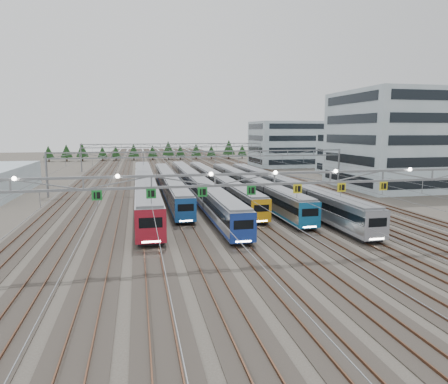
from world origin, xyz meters
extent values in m
plane|color=#47423A|center=(0.00, 0.00, 0.00)|extent=(400.00, 400.00, 0.00)
cube|color=#2D2823|center=(0.00, 100.00, 0.04)|extent=(54.00, 260.00, 0.08)
cube|color=brown|center=(-25.47, 100.00, 0.16)|extent=(0.08, 260.00, 0.16)
cube|color=brown|center=(25.47, 100.00, 0.16)|extent=(0.08, 260.00, 0.16)
cube|color=brown|center=(-0.72, 100.00, 0.16)|extent=(0.08, 260.00, 0.16)
cube|color=brown|center=(0.72, 100.00, 0.16)|extent=(0.08, 260.00, 0.16)
cube|color=black|center=(-11.25, 33.59, 0.44)|extent=(2.60, 57.88, 0.39)
cube|color=#A6A8AE|center=(-11.25, 33.59, 2.34)|extent=(3.06, 59.06, 3.44)
cube|color=black|center=(-11.25, 33.59, 2.76)|extent=(3.12, 58.76, 1.04)
cube|color=#A5192A|center=(-11.25, 33.59, 0.90)|extent=(3.11, 58.76, 0.38)
cube|color=slate|center=(-11.25, 33.59, 4.17)|extent=(2.75, 57.88, 0.27)
cube|color=#A5192A|center=(-11.25, 4.11, 2.34)|extent=(3.08, 0.12, 3.44)
cube|color=black|center=(-11.25, 4.08, 2.76)|extent=(2.29, 0.10, 1.04)
cube|color=white|center=(-11.25, 4.05, 0.84)|extent=(1.83, 0.06, 0.16)
cube|color=black|center=(-6.75, 38.46, 0.41)|extent=(2.24, 50.15, 0.34)
cube|color=#A6A8AE|center=(-6.75, 38.46, 2.05)|extent=(2.63, 51.18, 2.96)
cube|color=black|center=(-6.75, 38.46, 2.41)|extent=(2.69, 50.92, 0.89)
cube|color=#1B54A6|center=(-6.75, 38.46, 0.80)|extent=(2.68, 50.92, 0.33)
cube|color=slate|center=(-6.75, 38.46, 3.63)|extent=(2.37, 50.15, 0.24)
cube|color=#1B54A6|center=(-6.75, 12.93, 2.05)|extent=(2.65, 0.12, 2.96)
cube|color=black|center=(-6.75, 12.90, 2.41)|extent=(1.97, 0.10, 0.89)
cube|color=white|center=(-6.75, 12.87, 0.76)|extent=(1.58, 0.06, 0.14)
cube|color=black|center=(-2.25, 35.53, 0.41)|extent=(2.31, 64.80, 0.35)
cube|color=#A6A8AE|center=(-2.25, 35.53, 2.11)|extent=(2.71, 66.12, 3.05)
cube|color=black|center=(-2.25, 35.53, 2.47)|extent=(2.77, 65.79, 0.92)
cube|color=#1B3796|center=(-2.25, 35.53, 0.82)|extent=(2.76, 65.79, 0.34)
cube|color=slate|center=(-2.25, 35.53, 3.73)|extent=(2.44, 64.80, 0.24)
cube|color=#1B3796|center=(-2.25, 2.52, 2.11)|extent=(2.73, 0.12, 3.05)
cube|color=black|center=(-2.25, 2.49, 2.47)|extent=(2.04, 0.10, 0.92)
cube|color=white|center=(-2.25, 2.46, 0.77)|extent=(1.63, 0.06, 0.15)
cube|color=black|center=(2.25, 39.77, 0.40)|extent=(2.17, 56.66, 0.33)
cube|color=#A6A8AE|center=(2.25, 39.77, 1.99)|extent=(2.55, 57.82, 2.87)
cube|color=black|center=(2.25, 39.77, 2.34)|extent=(2.61, 57.53, 0.87)
cube|color=#F4A815|center=(2.25, 39.77, 0.79)|extent=(2.60, 57.53, 0.32)
cube|color=slate|center=(2.25, 39.77, 3.52)|extent=(2.30, 56.66, 0.23)
cube|color=#F4A815|center=(2.25, 10.91, 1.99)|extent=(2.57, 0.12, 2.87)
cube|color=black|center=(2.25, 10.88, 2.34)|extent=(1.91, 0.10, 0.87)
cube|color=white|center=(2.25, 10.85, 0.74)|extent=(1.53, 0.06, 0.14)
cube|color=black|center=(6.75, 33.05, 0.41)|extent=(2.29, 51.60, 0.35)
cube|color=#A6A8AE|center=(6.75, 33.05, 2.09)|extent=(2.69, 52.65, 3.03)
cube|color=black|center=(6.75, 33.05, 2.46)|extent=(2.75, 52.39, 0.91)
cube|color=#1768A2|center=(6.75, 33.05, 0.82)|extent=(2.74, 52.39, 0.34)
cube|color=slate|center=(6.75, 33.05, 3.70)|extent=(2.43, 51.60, 0.24)
cube|color=#1768A2|center=(6.75, 6.78, 2.09)|extent=(2.71, 0.12, 3.03)
cube|color=black|center=(6.75, 6.75, 2.46)|extent=(2.02, 0.10, 0.91)
cube|color=white|center=(6.75, 6.72, 0.77)|extent=(1.62, 0.06, 0.14)
cube|color=black|center=(11.25, 29.13, 0.42)|extent=(2.33, 56.21, 0.35)
cube|color=#A6A8AE|center=(11.25, 29.13, 2.12)|extent=(2.74, 57.36, 3.08)
cube|color=black|center=(11.25, 29.13, 2.49)|extent=(2.80, 57.07, 0.93)
cube|color=gray|center=(11.25, 29.13, 0.83)|extent=(2.79, 57.07, 0.34)
cube|color=slate|center=(11.25, 29.13, 3.76)|extent=(2.47, 56.21, 0.24)
cube|color=gray|center=(11.25, 0.50, 2.12)|extent=(2.76, 0.12, 3.08)
cube|color=black|center=(11.25, 0.47, 2.49)|extent=(2.06, 0.10, 0.93)
cube|color=white|center=(11.25, 0.44, 0.78)|extent=(1.64, 0.06, 0.15)
cube|color=gray|center=(0.00, 0.00, 7.80)|extent=(56.00, 0.22, 0.22)
cube|color=gray|center=(0.00, 0.00, 6.80)|extent=(56.00, 0.22, 0.22)
cube|color=#1B8A31|center=(-15.75, -0.12, 6.30)|extent=(0.85, 0.06, 0.85)
cube|color=#1B8A31|center=(-11.25, -0.12, 6.30)|extent=(0.85, 0.06, 0.85)
cube|color=#1B8A31|center=(-6.75, -0.12, 6.30)|extent=(0.85, 0.06, 0.85)
cube|color=#1B8A31|center=(-2.25, -0.12, 6.30)|extent=(0.85, 0.06, 0.85)
cube|color=yellow|center=(2.25, -0.12, 6.30)|extent=(0.85, 0.06, 0.85)
cube|color=yellow|center=(6.75, -0.12, 6.30)|extent=(0.85, 0.06, 0.85)
cube|color=yellow|center=(11.25, -0.12, 6.30)|extent=(0.85, 0.06, 0.85)
cylinder|color=gray|center=(-28.00, 40.00, 4.00)|extent=(0.36, 0.36, 8.00)
cylinder|color=gray|center=(28.00, 40.00, 4.00)|extent=(0.36, 0.36, 8.00)
cube|color=gray|center=(0.00, 40.00, 7.80)|extent=(56.00, 0.22, 0.22)
cube|color=gray|center=(0.00, 40.00, 6.80)|extent=(56.00, 0.22, 0.22)
cylinder|color=gray|center=(-28.00, 85.00, 4.00)|extent=(0.36, 0.36, 8.00)
cylinder|color=gray|center=(28.00, 85.00, 4.00)|extent=(0.36, 0.36, 8.00)
cube|color=gray|center=(0.00, 85.00, 7.80)|extent=(56.00, 0.22, 0.22)
cube|color=gray|center=(0.00, 85.00, 6.80)|extent=(56.00, 0.22, 0.22)
cube|color=#A0B7BE|center=(37.98, 38.30, 9.80)|extent=(18.00, 22.00, 19.60)
cube|color=#A0B7BE|center=(43.03, 60.16, 5.73)|extent=(14.00, 16.00, 11.46)
cube|color=#A0B7BE|center=(36.37, 90.85, 7.33)|extent=(22.00, 18.00, 14.66)
camera|label=1|loc=(-12.30, -34.72, 11.69)|focal=32.00mm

